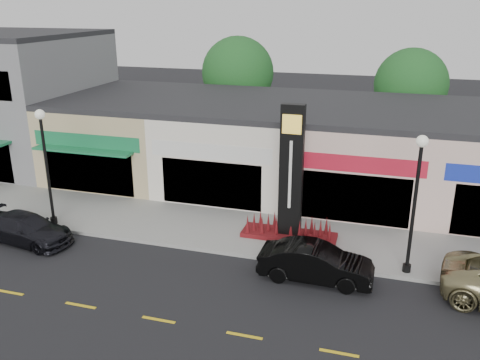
{
  "coord_description": "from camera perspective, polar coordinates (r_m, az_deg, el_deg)",
  "views": [
    {
      "loc": [
        6.75,
        -16.13,
        10.1
      ],
      "look_at": [
        0.77,
        4.0,
        2.7
      ],
      "focal_mm": 38.0,
      "sensor_mm": 36.0,
      "label": 1
    }
  ],
  "objects": [
    {
      "name": "tree_rear_mid",
      "position": [
        36.03,
        18.64,
        10.09
      ],
      "size": [
        4.8,
        4.8,
        7.29
      ],
      "color": "#382619",
      "rests_on": "ground"
    },
    {
      "name": "tree_rear_west",
      "position": [
        37.54,
        -0.26,
        11.94
      ],
      "size": [
        5.2,
        5.2,
        7.83
      ],
      "color": "#382619",
      "rests_on": "ground"
    },
    {
      "name": "shop_cream",
      "position": [
        29.82,
        -0.1,
        4.45
      ],
      "size": [
        7.0,
        10.01,
        4.8
      ],
      "color": "silver",
      "rests_on": "ground"
    },
    {
      "name": "pylon_sign",
      "position": [
        22.1,
        5.69,
        -1.42
      ],
      "size": [
        4.2,
        1.3,
        6.0
      ],
      "color": "#5D1016",
      "rests_on": "sidewalk"
    },
    {
      "name": "lamp_east_near",
      "position": [
        19.81,
        19.16,
        -1.24
      ],
      "size": [
        0.44,
        0.44,
        5.47
      ],
      "color": "black",
      "rests_on": "sidewalk"
    },
    {
      "name": "lamp_west_near",
      "position": [
        24.67,
        -21.02,
        2.52
      ],
      "size": [
        0.44,
        0.44,
        5.47
      ],
      "color": "black",
      "rests_on": "sidewalk"
    },
    {
      "name": "car_dark_sedan",
      "position": [
        24.39,
        -22.86,
        -5.05
      ],
      "size": [
        2.34,
        4.58,
        1.27
      ],
      "primitive_type": "imported",
      "rotation": [
        0.0,
        0.0,
        1.44
      ],
      "color": "black",
      "rests_on": "ground"
    },
    {
      "name": "curb",
      "position": [
        21.87,
        -3.4,
        -7.91
      ],
      "size": [
        52.0,
        0.2,
        0.15
      ],
      "primitive_type": "cube",
      "color": "gray",
      "rests_on": "ground"
    },
    {
      "name": "building_grey_2story",
      "position": [
        37.55,
        -25.29,
        8.45
      ],
      "size": [
        12.0,
        10.95,
        8.3
      ],
      "color": "slate",
      "rests_on": "ground"
    },
    {
      "name": "car_black_conv",
      "position": [
        19.76,
        8.51,
        -9.18
      ],
      "size": [
        1.56,
        4.36,
        1.43
      ],
      "primitive_type": "imported",
      "rotation": [
        0.0,
        0.0,
        1.56
      ],
      "color": "black",
      "rests_on": "ground"
    },
    {
      "name": "ground",
      "position": [
        20.19,
        -5.44,
        -10.7
      ],
      "size": [
        120.0,
        120.0,
        0.0
      ],
      "primitive_type": "plane",
      "color": "black",
      "rests_on": "ground"
    },
    {
      "name": "shop_beige",
      "position": [
        32.45,
        -12.09,
        5.25
      ],
      "size": [
        7.0,
        10.85,
        4.8
      ],
      "color": "tan",
      "rests_on": "ground"
    },
    {
      "name": "shop_pink_w",
      "position": [
        28.69,
        13.44,
        3.3
      ],
      "size": [
        7.0,
        10.01,
        4.8
      ],
      "color": "beige",
      "rests_on": "ground"
    },
    {
      "name": "sidewalk",
      "position": [
        23.78,
        -1.56,
        -5.53
      ],
      "size": [
        52.0,
        4.3,
        0.15
      ],
      "primitive_type": "cube",
      "color": "gray",
      "rests_on": "ground"
    }
  ]
}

